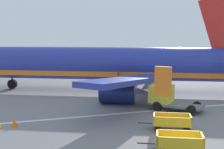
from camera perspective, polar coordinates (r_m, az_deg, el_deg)
The scene contains 6 objects.
apron_stripe at distance 25.71m, azimuth 2.61°, elevation -7.08°, with size 120.00×0.36×0.01m, color silver.
airplane at distance 35.28m, azimuth -0.79°, elevation 1.89°, with size 35.35×29.09×11.34m.
baggage_cart_third_in_row at distance 17.63m, azimuth 12.23°, elevation -12.05°, with size 3.51×2.36×1.07m.
baggage_cart_fourth_in_row at distance 21.42m, azimuth 10.94°, elevation -8.52°, with size 3.51×2.37×1.07m.
service_truck_beside_carts at distance 27.06m, azimuth 10.03°, elevation -4.08°, with size 4.32×4.54×2.10m.
traffic_cone_near_plane at distance 23.07m, azimuth -17.52°, elevation -8.41°, with size 0.42×0.42×0.56m, color orange.
Camera 1 is at (-8.90, -13.99, 6.41)m, focal length 49.75 mm.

